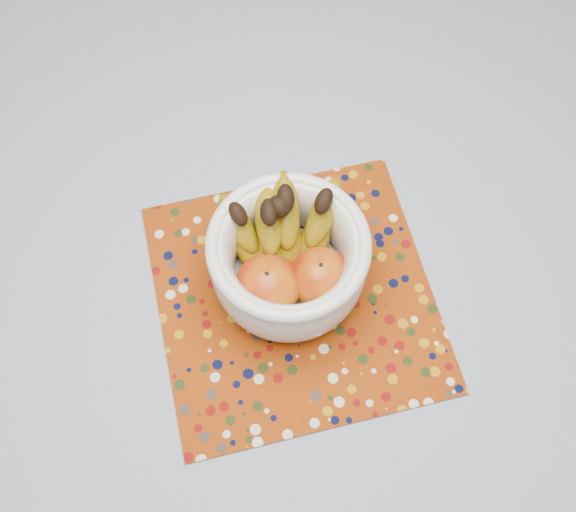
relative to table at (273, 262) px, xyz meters
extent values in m
plane|color=#2D2826|center=(0.00, 0.00, -0.67)|extent=(4.00, 4.00, 0.00)
cube|color=brown|center=(0.00, 0.00, 0.06)|extent=(1.20, 1.20, 0.04)
cylinder|color=brown|center=(-0.53, 0.53, -0.32)|extent=(0.06, 0.06, 0.71)
cylinder|color=brown|center=(0.53, 0.53, -0.32)|extent=(0.06, 0.06, 0.71)
cylinder|color=brown|center=(0.62, 0.08, -0.43)|extent=(0.04, 0.04, 0.49)
cube|color=slate|center=(0.00, 0.00, 0.08)|extent=(1.32, 1.32, 0.01)
cube|color=#7F2D06|center=(0.02, -0.10, 0.09)|extent=(0.42, 0.42, 0.00)
cylinder|color=white|center=(0.01, -0.08, 0.10)|extent=(0.11, 0.11, 0.01)
cylinder|color=white|center=(0.01, -0.08, 0.11)|extent=(0.15, 0.15, 0.01)
torus|color=white|center=(0.01, -0.08, 0.21)|extent=(0.21, 0.21, 0.02)
ellipsoid|color=maroon|center=(-0.02, -0.10, 0.15)|extent=(0.09, 0.09, 0.08)
ellipsoid|color=maroon|center=(0.05, -0.10, 0.15)|extent=(0.08, 0.08, 0.07)
sphere|color=black|center=(0.01, -0.03, 0.22)|extent=(0.03, 0.03, 0.03)
camera|label=1|loc=(-0.03, -0.45, 0.96)|focal=42.00mm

